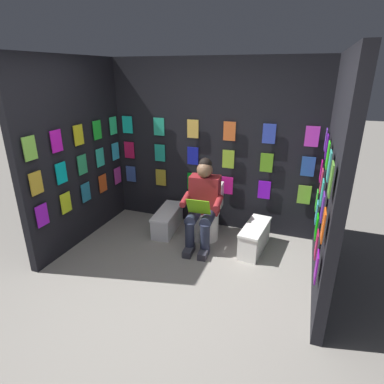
# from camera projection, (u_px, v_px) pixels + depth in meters

# --- Properties ---
(ground_plane) EXTENTS (30.00, 30.00, 0.00)m
(ground_plane) POSITION_uv_depth(u_px,v_px,m) (153.00, 303.00, 3.29)
(ground_plane) COLOR gray
(display_wall_back) EXTENTS (3.17, 0.14, 2.44)m
(display_wall_back) POSITION_uv_depth(u_px,v_px,m) (212.00, 147.00, 4.62)
(display_wall_back) COLOR black
(display_wall_back) RESTS_ON ground
(display_wall_left) EXTENTS (0.14, 1.96, 2.44)m
(display_wall_left) POSITION_uv_depth(u_px,v_px,m) (333.00, 180.00, 3.20)
(display_wall_left) COLOR black
(display_wall_left) RESTS_ON ground
(display_wall_right) EXTENTS (0.14, 1.96, 2.44)m
(display_wall_right) POSITION_uv_depth(u_px,v_px,m) (76.00, 154.00, 4.22)
(display_wall_right) COLOR black
(display_wall_right) RESTS_ON ground
(toilet) EXTENTS (0.42, 0.57, 0.77)m
(toilet) POSITION_uv_depth(u_px,v_px,m) (206.00, 215.00, 4.53)
(toilet) COLOR white
(toilet) RESTS_ON ground
(person_reading) EXTENTS (0.55, 0.71, 1.19)m
(person_reading) POSITION_uv_depth(u_px,v_px,m) (203.00, 203.00, 4.22)
(person_reading) COLOR maroon
(person_reading) RESTS_ON ground
(comic_longbox_near) EXTENTS (0.35, 0.80, 0.32)m
(comic_longbox_near) POSITION_uv_depth(u_px,v_px,m) (168.00, 220.00, 4.75)
(comic_longbox_near) COLOR silver
(comic_longbox_near) RESTS_ON ground
(comic_longbox_far) EXTENTS (0.34, 0.74, 0.36)m
(comic_longbox_far) POSITION_uv_depth(u_px,v_px,m) (254.00, 238.00, 4.21)
(comic_longbox_far) COLOR white
(comic_longbox_far) RESTS_ON ground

